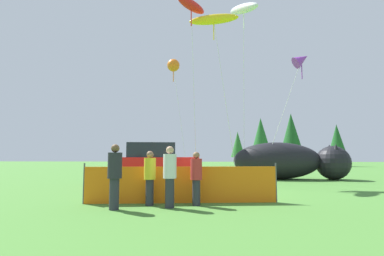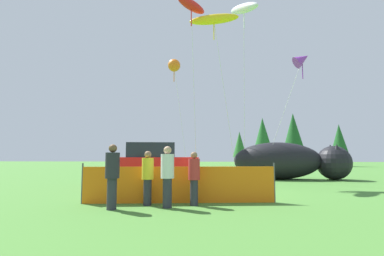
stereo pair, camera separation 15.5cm
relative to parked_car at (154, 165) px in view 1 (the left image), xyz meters
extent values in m
plane|color=#477F33|center=(3.02, -1.25, -1.05)|extent=(120.00, 120.00, 0.00)
cube|color=red|center=(0.05, 0.01, -0.19)|extent=(4.40, 2.50, 1.18)
cube|color=#1E232D|center=(-0.16, -0.03, 0.75)|extent=(2.54, 2.02, 0.71)
cylinder|color=black|center=(1.15, 1.10, -0.74)|extent=(0.67, 0.36, 0.64)
cylinder|color=black|center=(1.47, -0.61, -0.74)|extent=(0.67, 0.36, 0.64)
cylinder|color=black|center=(-1.38, 0.63, -0.74)|extent=(0.67, 0.36, 0.64)
cylinder|color=black|center=(-1.06, -1.08, -0.74)|extent=(0.67, 0.36, 0.64)
cube|color=maroon|center=(5.04, -0.56, -0.62)|extent=(0.68, 0.68, 0.03)
cube|color=maroon|center=(4.88, -0.40, -0.40)|extent=(0.34, 0.35, 0.43)
cylinder|color=#A5A5AD|center=(5.33, -0.55, -0.84)|extent=(0.02, 0.02, 0.44)
cylinder|color=#A5A5AD|center=(5.04, -0.85, -0.84)|extent=(0.02, 0.02, 0.44)
cylinder|color=#A5A5AD|center=(5.04, -0.27, -0.84)|extent=(0.02, 0.02, 0.44)
cylinder|color=#A5A5AD|center=(4.75, -0.56, -0.84)|extent=(0.02, 0.02, 0.44)
ellipsoid|color=black|center=(6.98, 5.21, 0.14)|extent=(5.67, 2.63, 2.38)
ellipsoid|color=white|center=(6.98, 5.21, -0.40)|extent=(3.64, 1.94, 1.07)
sphere|color=black|center=(10.47, 5.06, 0.02)|extent=(2.15, 2.15, 2.15)
cone|color=black|center=(10.47, 5.59, 0.88)|extent=(0.60, 0.60, 0.64)
cone|color=black|center=(10.47, 4.52, 0.88)|extent=(0.60, 0.60, 0.64)
cube|color=orange|center=(1.90, -4.89, -0.47)|extent=(6.21, 0.85, 1.17)
cylinder|color=#4C4C51|center=(-1.21, -5.30, -0.41)|extent=(0.05, 0.05, 1.29)
cylinder|color=#4C4C51|center=(5.00, -4.49, -0.41)|extent=(0.05, 0.05, 1.29)
cylinder|color=#2D2D38|center=(2.40, -5.33, -0.66)|extent=(0.25, 0.25, 0.78)
cylinder|color=#B72D2D|center=(2.40, -5.33, 0.06)|extent=(0.36, 0.36, 0.65)
sphere|color=#8C6647|center=(2.40, -5.33, 0.49)|extent=(0.21, 0.21, 0.21)
cylinder|color=#2D2D38|center=(0.96, -5.43, -0.66)|extent=(0.25, 0.25, 0.80)
cylinder|color=yellow|center=(0.96, -5.43, 0.07)|extent=(0.37, 0.37, 0.66)
sphere|color=#8C6647|center=(0.96, -5.43, 0.51)|extent=(0.22, 0.22, 0.22)
cylinder|color=#2D2D38|center=(1.65, -5.79, -0.62)|extent=(0.27, 0.27, 0.86)
cylinder|color=silver|center=(1.65, -5.79, 0.17)|extent=(0.40, 0.40, 0.72)
sphere|color=tan|center=(1.65, -5.79, 0.64)|extent=(0.23, 0.23, 0.23)
cylinder|color=#2D2D38|center=(0.12, -6.23, -0.61)|extent=(0.28, 0.28, 0.88)
cylinder|color=#26262D|center=(0.12, -6.23, 0.20)|extent=(0.41, 0.41, 0.74)
sphere|color=brown|center=(0.12, -6.23, 0.69)|extent=(0.24, 0.24, 0.24)
cylinder|color=silver|center=(1.75, 2.87, 4.26)|extent=(0.32, 0.46, 10.63)
ellipsoid|color=red|center=(1.61, 2.65, 9.57)|extent=(1.94, 2.03, 1.00)
cylinder|color=red|center=(1.61, 2.65, 8.87)|extent=(0.06, 0.06, 1.20)
cylinder|color=silver|center=(7.24, 4.74, 2.84)|extent=(2.89, 0.29, 7.79)
cone|color=purple|center=(8.68, 4.87, 6.73)|extent=(1.31, 0.96, 1.21)
cylinder|color=purple|center=(8.68, 4.87, 6.03)|extent=(0.06, 0.06, 1.20)
cylinder|color=silver|center=(4.87, 4.53, 4.35)|extent=(0.06, 1.71, 10.82)
ellipsoid|color=white|center=(4.86, 3.69, 9.76)|extent=(2.02, 3.07, 1.49)
cylinder|color=white|center=(4.86, 3.69, 9.06)|extent=(0.06, 0.06, 1.20)
cylinder|color=silver|center=(3.62, 3.16, 3.87)|extent=(1.34, 0.35, 9.85)
ellipsoid|color=yellow|center=(2.97, 3.00, 8.79)|extent=(3.08, 0.91, 0.88)
cylinder|color=yellow|center=(2.97, 3.00, 8.09)|extent=(0.06, 0.06, 1.20)
cylinder|color=silver|center=(0.47, 6.84, 3.21)|extent=(1.36, 2.06, 8.53)
sphere|color=orange|center=(-0.20, 7.85, 7.47)|extent=(0.97, 0.97, 0.97)
cylinder|color=orange|center=(-0.20, 7.85, 6.77)|extent=(0.06, 0.06, 1.20)
cylinder|color=brown|center=(15.01, 33.43, -0.08)|extent=(0.62, 0.62, 1.95)
cone|color=#1E5623|center=(15.01, 33.43, 4.01)|extent=(3.43, 3.43, 6.23)
cylinder|color=brown|center=(9.67, 29.51, -0.22)|extent=(0.54, 0.54, 1.67)
cone|color=#236028|center=(9.67, 29.51, 3.29)|extent=(2.94, 2.94, 5.35)
cylinder|color=brown|center=(6.55, 32.70, -0.43)|extent=(0.40, 0.40, 1.25)
cone|color=#2D6B2D|center=(6.55, 32.70, 2.20)|extent=(2.20, 2.20, 4.00)
cylinder|color=brown|center=(20.31, 29.29, -0.34)|extent=(0.46, 0.46, 1.42)
cone|color=#1E5623|center=(20.31, 29.29, 2.64)|extent=(2.50, 2.50, 4.55)
camera|label=1|loc=(2.99, -14.69, 0.49)|focal=28.00mm
camera|label=2|loc=(3.15, -14.68, 0.49)|focal=28.00mm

